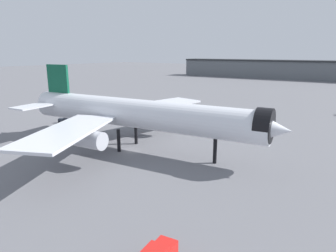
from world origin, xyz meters
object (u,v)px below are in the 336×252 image
(baggage_tug_wing, at_px, (64,120))
(baggage_cart_trailing, at_px, (77,118))
(airliner_near_gate, at_px, (136,114))
(traffic_cone_wingtip, at_px, (197,116))

(baggage_tug_wing, distance_m, baggage_cart_trailing, 5.13)
(baggage_cart_trailing, bearing_deg, airliner_near_gate, 1.25)
(baggage_tug_wing, relative_size, traffic_cone_wingtip, 5.75)
(traffic_cone_wingtip, bearing_deg, baggage_tug_wing, -130.23)
(baggage_cart_trailing, height_order, traffic_cone_wingtip, baggage_cart_trailing)
(airliner_near_gate, xyz_separation_m, traffic_cone_wingtip, (-8.41, 41.50, -8.44))
(baggage_cart_trailing, relative_size, traffic_cone_wingtip, 4.47)
(baggage_cart_trailing, bearing_deg, baggage_tug_wing, -76.92)
(airliner_near_gate, relative_size, baggage_cart_trailing, 25.54)
(baggage_tug_wing, distance_m, traffic_cone_wingtip, 46.66)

